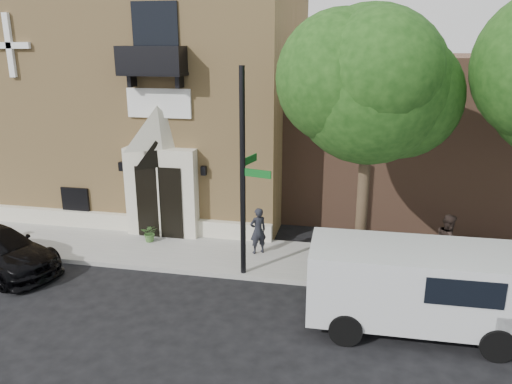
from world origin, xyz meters
TOP-DOWN VIEW (x-y plane):
  - ground at (0.00, 0.00)m, footprint 120.00×120.00m
  - sidewalk at (1.00, 1.50)m, footprint 42.00×3.00m
  - church at (-2.99, 7.95)m, footprint 12.20×11.01m
  - neighbour_building at (12.00, 9.00)m, footprint 18.00×8.00m
  - street_tree_left at (6.03, 0.35)m, footprint 4.97×4.38m
  - cargo_van at (7.61, -1.72)m, footprint 5.35×2.34m
  - street_sign at (2.60, 0.25)m, footprint 0.96×1.12m
  - fire_hydrant at (5.77, 0.34)m, footprint 0.42×0.34m
  - dumpster at (6.10, 0.56)m, footprint 2.12×1.58m
  - planter at (-1.21, 1.99)m, footprint 0.66×0.60m
  - pedestrian_near at (2.72, 1.78)m, footprint 0.69×0.64m
  - pedestrian_far at (8.66, 1.76)m, footprint 0.69×0.87m

SIDE VIEW (x-z plane):
  - ground at x=0.00m, z-range 0.00..0.00m
  - sidewalk at x=1.00m, z-range 0.00..0.15m
  - planter at x=-1.21m, z-range 0.15..0.79m
  - fire_hydrant at x=5.77m, z-range 0.14..0.88m
  - dumpster at x=6.10m, z-range 0.16..1.39m
  - pedestrian_near at x=2.72m, z-range 0.15..1.73m
  - pedestrian_far at x=8.66m, z-range 0.15..1.92m
  - cargo_van at x=7.61m, z-range 0.13..2.28m
  - neighbour_building at x=12.00m, z-range 0.00..6.40m
  - street_sign at x=2.60m, z-range 0.17..6.34m
  - church at x=-2.99m, z-range -0.02..9.28m
  - street_tree_left at x=6.03m, z-range 1.98..9.75m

